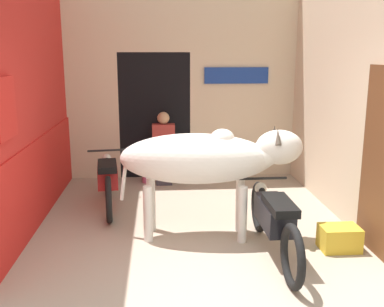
{
  "coord_description": "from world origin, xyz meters",
  "views": [
    {
      "loc": [
        -0.42,
        -3.78,
        2.23
      ],
      "look_at": [
        0.0,
        1.89,
        0.95
      ],
      "focal_mm": 42.0,
      "sensor_mm": 36.0,
      "label": 1
    }
  ],
  "objects_px": {
    "motorcycle_near": "(274,219)",
    "crate": "(339,238)",
    "plastic_stool": "(149,169)",
    "motorcycle_far": "(108,178)",
    "shopkeeper_seated": "(164,146)",
    "cow": "(206,159)"
  },
  "relations": [
    {
      "from": "motorcycle_near",
      "to": "crate",
      "type": "distance_m",
      "value": 0.86
    },
    {
      "from": "plastic_stool",
      "to": "motorcycle_far",
      "type": "bearing_deg",
      "value": -114.81
    },
    {
      "from": "shopkeeper_seated",
      "to": "plastic_stool",
      "type": "relative_size",
      "value": 2.91
    },
    {
      "from": "shopkeeper_seated",
      "to": "motorcycle_far",
      "type": "bearing_deg",
      "value": -125.61
    },
    {
      "from": "motorcycle_far",
      "to": "crate",
      "type": "height_order",
      "value": "motorcycle_far"
    },
    {
      "from": "motorcycle_near",
      "to": "motorcycle_far",
      "type": "xyz_separation_m",
      "value": [
        -2.02,
        1.8,
        -0.0
      ]
    },
    {
      "from": "plastic_stool",
      "to": "crate",
      "type": "height_order",
      "value": "plastic_stool"
    },
    {
      "from": "cow",
      "to": "plastic_stool",
      "type": "bearing_deg",
      "value": 107.08
    },
    {
      "from": "plastic_stool",
      "to": "crate",
      "type": "relative_size",
      "value": 0.97
    },
    {
      "from": "cow",
      "to": "plastic_stool",
      "type": "height_order",
      "value": "cow"
    },
    {
      "from": "motorcycle_near",
      "to": "motorcycle_far",
      "type": "height_order",
      "value": "motorcycle_near"
    },
    {
      "from": "plastic_stool",
      "to": "crate",
      "type": "bearing_deg",
      "value": -52.64
    },
    {
      "from": "cow",
      "to": "motorcycle_far",
      "type": "bearing_deg",
      "value": 137.69
    },
    {
      "from": "cow",
      "to": "motorcycle_far",
      "type": "distance_m",
      "value": 1.86
    },
    {
      "from": "motorcycle_far",
      "to": "crate",
      "type": "xyz_separation_m",
      "value": [
        2.82,
        -1.71,
        -0.29
      ]
    },
    {
      "from": "cow",
      "to": "shopkeeper_seated",
      "type": "xyz_separation_m",
      "value": [
        -0.48,
        2.37,
        -0.33
      ]
    },
    {
      "from": "cow",
      "to": "crate",
      "type": "xyz_separation_m",
      "value": [
        1.5,
        -0.52,
        -0.84
      ]
    },
    {
      "from": "motorcycle_far",
      "to": "shopkeeper_seated",
      "type": "distance_m",
      "value": 1.46
    },
    {
      "from": "motorcycle_near",
      "to": "crate",
      "type": "height_order",
      "value": "motorcycle_near"
    },
    {
      "from": "motorcycle_near",
      "to": "plastic_stool",
      "type": "relative_size",
      "value": 4.83
    },
    {
      "from": "motorcycle_far",
      "to": "motorcycle_near",
      "type": "bearing_deg",
      "value": -41.84
    },
    {
      "from": "shopkeeper_seated",
      "to": "plastic_stool",
      "type": "xyz_separation_m",
      "value": [
        -0.27,
        0.06,
        -0.42
      ]
    }
  ]
}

